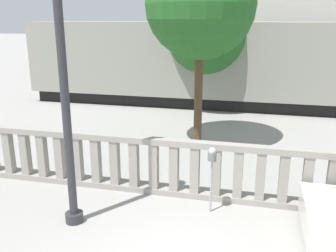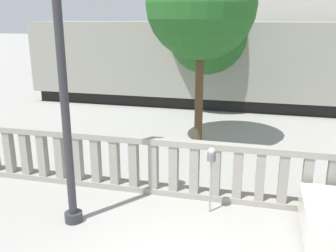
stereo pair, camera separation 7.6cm
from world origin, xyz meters
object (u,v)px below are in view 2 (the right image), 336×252
Objects in this scene: lamppost at (60,45)px; train_far at (219,48)px; tree_left at (201,4)px; tree_right at (208,34)px; train_near at (284,65)px; parking_meter at (211,160)px.

lamppost is 0.30× the size of train_far.
lamppost is at bearing -106.81° from tree_left.
lamppost reaches higher than tree_right.
train_near is at bearing -68.67° from train_far.
lamppost is 10.31m from tree_right.
tree_right reaches higher than parking_meter.
parking_meter is at bearing -99.95° from train_near.
lamppost is 0.30× the size of train_near.
tree_left is at bearing -85.36° from train_far.
train_near is at bearing 64.17° from tree_left.
tree_left is 4.96m from tree_right.
lamppost is 1.34× the size of tree_right.
lamppost is 4.69× the size of parking_meter.
tree_right is at bearing 83.47° from lamppost.
tree_left reaches higher than train_far.
parking_meter is 10.26m from train_near.
train_near is (4.41, 11.15, -1.54)m from lamppost.
train_near is 6.80m from tree_left.
lamppost reaches higher than train_far.
train_far is at bearing 94.28° from tree_right.
lamppost is at bearing -96.53° from tree_right.
tree_left reaches higher than tree_right.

